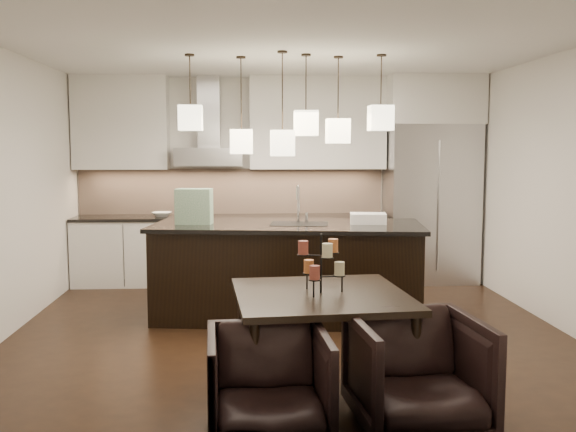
{
  "coord_description": "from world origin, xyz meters",
  "views": [
    {
      "loc": [
        -0.4,
        -6.24,
        1.84
      ],
      "look_at": [
        0.0,
        0.2,
        1.15
      ],
      "focal_mm": 40.0,
      "sensor_mm": 36.0,
      "label": 1
    }
  ],
  "objects": [
    {
      "name": "floor",
      "position": [
        0.0,
        0.0,
        -0.01
      ],
      "size": [
        5.5,
        5.5,
        0.02
      ],
      "primitive_type": "cube",
      "color": "black",
      "rests_on": "ground"
    },
    {
      "name": "ceiling",
      "position": [
        0.0,
        0.0,
        2.81
      ],
      "size": [
        5.5,
        5.5,
        0.02
      ],
      "primitive_type": "cube",
      "color": "white",
      "rests_on": "wall_back"
    },
    {
      "name": "wall_back",
      "position": [
        0.0,
        2.76,
        1.4
      ],
      "size": [
        5.5,
        0.02,
        2.8
      ],
      "primitive_type": "cube",
      "color": "silver",
      "rests_on": "ground"
    },
    {
      "name": "wall_front",
      "position": [
        0.0,
        -2.76,
        1.4
      ],
      "size": [
        5.5,
        0.02,
        2.8
      ],
      "primitive_type": "cube",
      "color": "silver",
      "rests_on": "ground"
    },
    {
      "name": "wall_left",
      "position": [
        -2.76,
        0.0,
        1.4
      ],
      "size": [
        0.02,
        5.5,
        2.8
      ],
      "primitive_type": "cube",
      "color": "silver",
      "rests_on": "ground"
    },
    {
      "name": "wall_right",
      "position": [
        2.76,
        0.0,
        1.4
      ],
      "size": [
        0.02,
        5.5,
        2.8
      ],
      "primitive_type": "cube",
      "color": "silver",
      "rests_on": "ground"
    },
    {
      "name": "refrigerator",
      "position": [
        2.1,
        2.38,
        1.07
      ],
      "size": [
        1.2,
        0.72,
        2.15
      ],
      "primitive_type": "cube",
      "color": "#B7B7BA",
      "rests_on": "floor"
    },
    {
      "name": "fridge_panel",
      "position": [
        2.1,
        2.38,
        2.47
      ],
      "size": [
        1.26,
        0.72,
        0.65
      ],
      "primitive_type": "cube",
      "color": "silver",
      "rests_on": "refrigerator"
    },
    {
      "name": "lower_cabinets",
      "position": [
        -0.62,
        2.43,
        0.44
      ],
      "size": [
        4.21,
        0.62,
        0.88
      ],
      "primitive_type": "cube",
      "color": "silver",
      "rests_on": "floor"
    },
    {
      "name": "countertop",
      "position": [
        -0.62,
        2.43,
        0.9
      ],
      "size": [
        4.21,
        0.66,
        0.04
      ],
      "primitive_type": "cube",
      "color": "black",
      "rests_on": "lower_cabinets"
    },
    {
      "name": "backsplash",
      "position": [
        -0.62,
        2.73,
        1.24
      ],
      "size": [
        4.21,
        0.02,
        0.63
      ],
      "primitive_type": "cube",
      "color": "tan",
      "rests_on": "countertop"
    },
    {
      "name": "upper_cab_left",
      "position": [
        -2.1,
        2.57,
        2.17
      ],
      "size": [
        1.25,
        0.35,
        1.25
      ],
      "primitive_type": "cube",
      "color": "silver",
      "rests_on": "wall_back"
    },
    {
      "name": "upper_cab_right",
      "position": [
        0.55,
        2.57,
        2.17
      ],
      "size": [
        1.85,
        0.35,
        1.25
      ],
      "primitive_type": "cube",
      "color": "silver",
      "rests_on": "wall_back"
    },
    {
      "name": "hood_canopy",
      "position": [
        -0.93,
        2.48,
        1.72
      ],
      "size": [
        0.9,
        0.52,
        0.24
      ],
      "primitive_type": "cube",
      "color": "#B7B7BA",
      "rests_on": "wall_back"
    },
    {
      "name": "hood_chimney",
      "position": [
        -0.93,
        2.59,
        2.32
      ],
      "size": [
        0.3,
        0.28,
        0.96
      ],
      "primitive_type": "cube",
      "color": "#B7B7BA",
      "rests_on": "hood_canopy"
    },
    {
      "name": "fruit_bowl",
      "position": [
        -1.56,
        2.38,
        0.95
      ],
      "size": [
        0.27,
        0.27,
        0.06
      ],
      "primitive_type": "imported",
      "rotation": [
        0.0,
        0.0,
        -0.04
      ],
      "color": "silver",
      "rests_on": "countertop"
    },
    {
      "name": "island_body",
      "position": [
        0.02,
        0.6,
        0.49
      ],
      "size": [
        2.91,
        1.47,
        0.98
      ],
      "primitive_type": "cube",
      "rotation": [
        0.0,
        0.0,
        -0.13
      ],
      "color": "black",
      "rests_on": "floor"
    },
    {
      "name": "island_top",
      "position": [
        0.02,
        0.6,
        1.0
      ],
      "size": [
        3.01,
        1.57,
        0.04
      ],
      "primitive_type": "cube",
      "rotation": [
        0.0,
        0.0,
        -0.13
      ],
      "color": "black",
      "rests_on": "island_body"
    },
    {
      "name": "faucet",
      "position": [
        0.14,
        0.7,
        1.24
      ],
      "size": [
        0.15,
        0.28,
        0.42
      ],
      "primitive_type": null,
      "rotation": [
        0.0,
        0.0,
        -0.13
      ],
      "color": "silver",
      "rests_on": "island_top"
    },
    {
      "name": "tote_bag",
      "position": [
        -0.98,
        0.63,
        1.21
      ],
      "size": [
        0.4,
        0.25,
        0.38
      ],
      "primitive_type": "cube",
      "rotation": [
        0.0,
        0.0,
        -0.13
      ],
      "color": "#195E33",
      "rests_on": "island_top"
    },
    {
      "name": "food_container",
      "position": [
        0.89,
        0.55,
        1.08
      ],
      "size": [
        0.41,
        0.32,
        0.11
      ],
      "primitive_type": "cube",
      "rotation": [
        0.0,
        0.0,
        -0.13
      ],
      "color": "silver",
      "rests_on": "island_top"
    },
    {
      "name": "dining_table",
      "position": [
        0.14,
        -1.56,
        0.38
      ],
      "size": [
        1.36,
        1.36,
        0.76
      ],
      "primitive_type": null,
      "rotation": [
        0.0,
        0.0,
        0.08
      ],
      "color": "black",
      "rests_on": "floor"
    },
    {
      "name": "candelabra",
      "position": [
        0.14,
        -1.56,
        0.98
      ],
      "size": [
        0.39,
        0.39,
        0.44
      ],
      "primitive_type": null,
      "rotation": [
        0.0,
        0.0,
        0.08
      ],
      "color": "black",
      "rests_on": "dining_table"
    },
    {
      "name": "candle_a",
      "position": [
        0.28,
        -1.55,
        0.94
      ],
      "size": [
        0.08,
        0.08,
        0.1
      ],
      "primitive_type": "cylinder",
      "rotation": [
        0.0,
        0.0,
        0.08
      ],
      "color": "beige",
      "rests_on": "candelabra"
    },
    {
      "name": "candle_b",
      "position": [
        0.06,
        -1.45,
        0.94
      ],
      "size": [
        0.08,
        0.08,
        0.1
      ],
      "primitive_type": "cylinder",
      "rotation": [
        0.0,
        0.0,
        0.08
      ],
      "color": "#C56931",
      "rests_on": "candelabra"
    },
    {
      "name": "candle_c",
      "position": [
        0.08,
        -1.69,
        0.94
      ],
      "size": [
        0.08,
        0.08,
        0.1
      ],
      "primitive_type": "cylinder",
      "rotation": [
        0.0,
        0.0,
        0.08
      ],
      "color": "brown",
      "rests_on": "candelabra"
    },
    {
      "name": "candle_d",
      "position": [
        0.24,
        -1.46,
        1.1
      ],
      "size": [
        0.08,
        0.08,
        0.1
      ],
      "primitive_type": "cylinder",
      "rotation": [
        0.0,
        0.0,
        0.08
      ],
      "color": "#C56931",
      "rests_on": "candelabra"
    },
    {
      "name": "candle_e",
      "position": [
        0.0,
        -1.55,
        1.1
      ],
      "size": [
        0.08,
        0.08,
        0.1
      ],
      "primitive_type": "cylinder",
      "rotation": [
        0.0,
        0.0,
        0.08
      ],
      "color": "brown",
      "rests_on": "candelabra"
    },
    {
      "name": "candle_f",
      "position": [
        0.17,
        -1.69,
        1.1
      ],
      "size": [
        0.08,
        0.08,
        0.1
      ],
      "primitive_type": "cylinder",
      "rotation": [
        0.0,
        0.0,
        0.08
      ],
      "color": "beige",
      "rests_on": "candelabra"
    },
    {
      "name": "armchair_left",
      "position": [
        -0.28,
        -2.36,
        0.35
      ],
      "size": [
        0.8,
        0.82,
        0.71
      ],
      "primitive_type": "imported",
      "rotation": [
        0.0,
        0.0,
        0.06
      ],
      "color": "black",
      "rests_on": "floor"
    },
    {
      "name": "armchair_right",
      "position": [
        0.69,
        -2.28,
        0.38
      ],
      "size": [
        0.89,
        0.91,
        0.76
      ],
      "primitive_type": "imported",
      "rotation": [
        0.0,
        0.0,
        0.1
      ],
      "color": "black",
      "rests_on": "floor"
    },
    {
      "name": "pendant_a",
      "position": [
        -1.0,
        0.55,
        2.15
      ],
      "size": [
        0.24,
        0.24,
        0.26
      ],
      "primitive_type": "cube",
      "color": "#F8EEC3",
      "rests_on": "ceiling"
    },
    {
      "name": "pendant_b",
      "position": [
        -0.47,
        0.69,
        1.9
      ],
      "size": [
        0.24,
        0.24,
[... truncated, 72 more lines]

